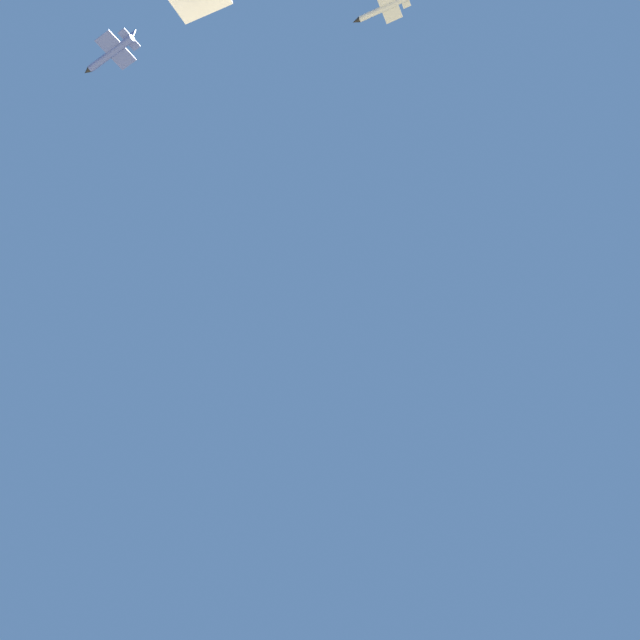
% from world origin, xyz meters
% --- Properties ---
extents(chase_jet_lead, '(15.18, 9.02, 4.00)m').
position_xyz_m(chase_jet_lead, '(18.01, 81.14, 132.30)').
color(chase_jet_lead, '#38478C').
extents(chase_jet_right_wing, '(14.77, 9.82, 4.00)m').
position_xyz_m(chase_jet_right_wing, '(-15.52, 29.47, 162.58)').
color(chase_jet_right_wing, '#999EA3').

